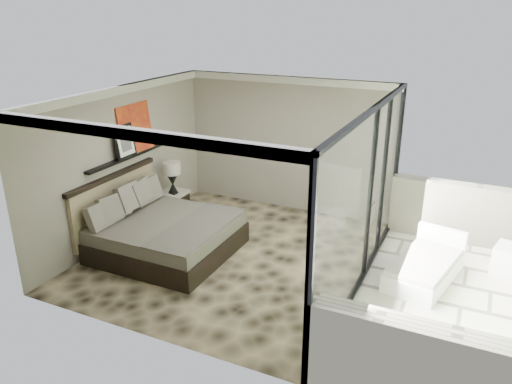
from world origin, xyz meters
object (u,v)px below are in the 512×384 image
at_px(bed, 162,232).
at_px(lounger, 426,267).
at_px(nightstand, 174,203).
at_px(table_lamp, 172,173).
at_px(ottoman, 511,261).

distance_m(bed, lounger, 4.47).
distance_m(bed, nightstand, 1.64).
height_order(table_lamp, lounger, table_lamp).
distance_m(bed, ottoman, 5.82).
distance_m(ottoman, lounger, 1.39).
relative_size(ottoman, lounger, 0.29).
distance_m(nightstand, table_lamp, 0.68).
bearing_deg(table_lamp, ottoman, 2.65).
xyz_separation_m(bed, table_lamp, (-0.71, 1.40, 0.57)).
xyz_separation_m(bed, lounger, (4.35, 1.02, -0.17)).
bearing_deg(lounger, table_lamp, -172.29).
xyz_separation_m(bed, nightstand, (-0.74, 1.46, -0.10)).
bearing_deg(table_lamp, nightstand, 123.70).
bearing_deg(lounger, nightstand, -172.87).
distance_m(nightstand, ottoman, 6.32).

